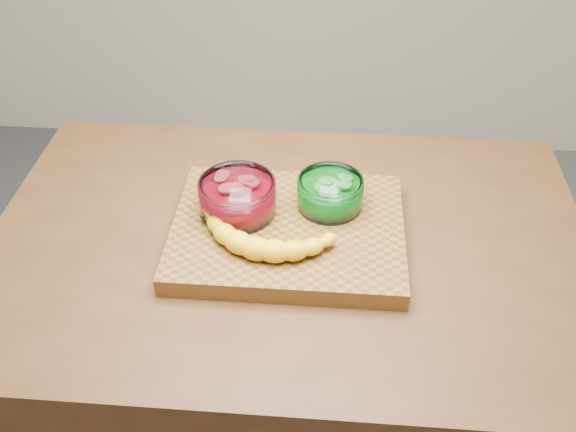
{
  "coord_description": "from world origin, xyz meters",
  "views": [
    {
      "loc": [
        0.08,
        -0.94,
        1.75
      ],
      "look_at": [
        0.0,
        0.0,
        0.96
      ],
      "focal_mm": 40.0,
      "sensor_mm": 36.0,
      "label": 1
    }
  ],
  "objects": [
    {
      "name": "cutting_board",
      "position": [
        0.0,
        0.0,
        0.92
      ],
      "size": [
        0.45,
        0.35,
        0.04
      ],
      "primitive_type": "cube",
      "color": "brown",
      "rests_on": "counter"
    },
    {
      "name": "banana",
      "position": [
        -0.03,
        -0.05,
        0.96
      ],
      "size": [
        0.29,
        0.16,
        0.04
      ],
      "primitive_type": null,
      "color": "yellow",
      "rests_on": "cutting_board"
    },
    {
      "name": "counter",
      "position": [
        0.0,
        0.0,
        0.45
      ],
      "size": [
        1.2,
        0.8,
        0.9
      ],
      "primitive_type": "cube",
      "color": "#513018",
      "rests_on": "ground"
    },
    {
      "name": "bowl_red",
      "position": [
        -0.1,
        0.03,
        0.97
      ],
      "size": [
        0.15,
        0.15,
        0.07
      ],
      "color": "white",
      "rests_on": "cutting_board"
    },
    {
      "name": "bowl_green",
      "position": [
        0.08,
        0.07,
        0.97
      ],
      "size": [
        0.13,
        0.13,
        0.06
      ],
      "color": "white",
      "rests_on": "cutting_board"
    }
  ]
}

